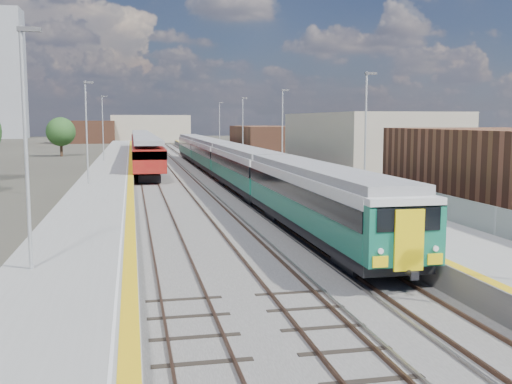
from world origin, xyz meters
name	(u,v)px	position (x,y,z in m)	size (l,w,h in m)	color
ground	(201,176)	(0.00, 50.00, 0.00)	(320.00, 320.00, 0.00)	#47443A
ballast_bed	(178,174)	(-2.25, 52.50, 0.03)	(10.50, 155.00, 0.06)	#565451
tracks	(182,171)	(-1.65, 54.18, 0.11)	(8.96, 160.00, 0.17)	#4C3323
platform_right	(247,168)	(5.28, 52.49, 0.54)	(4.70, 155.00, 8.52)	slate
platform_left	(112,170)	(-9.05, 52.49, 0.52)	(4.30, 155.00, 8.52)	slate
buildings	(83,99)	(-18.12, 138.60, 10.70)	(72.00, 185.50, 40.00)	brown
green_train	(225,159)	(1.50, 43.38, 2.10)	(2.70, 75.36, 2.98)	black
red_train	(143,146)	(-5.50, 70.76, 2.23)	(2.99, 60.56, 3.77)	black
tree_c	(61,132)	(-17.90, 87.51, 3.88)	(4.56, 4.56, 6.18)	#382619
tree_d	(328,136)	(20.50, 70.23, 3.43)	(4.02, 4.02, 5.45)	#382619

